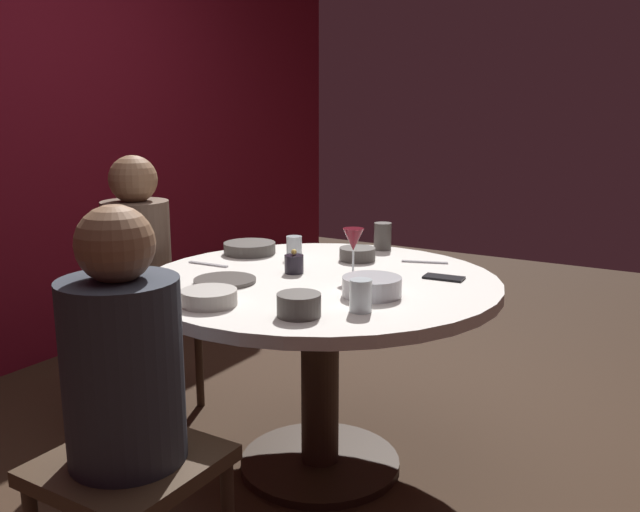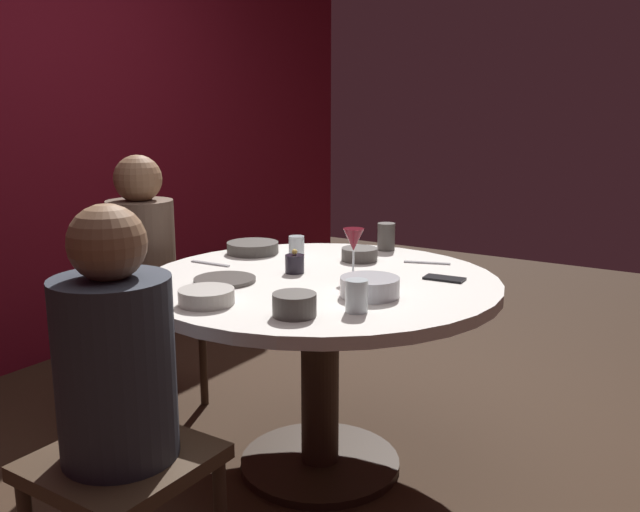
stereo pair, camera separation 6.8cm
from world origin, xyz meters
TOP-DOWN VIEW (x-y plane):
  - ground_plane at (0.00, 0.00)m, footprint 8.00×8.00m
  - dining_table at (0.00, 0.00)m, footprint 1.28×1.28m
  - seated_diner_left at (-0.92, 0.00)m, footprint 0.40×0.40m
  - seated_diner_back at (0.00, 0.91)m, footprint 0.40×0.40m
  - candle_holder at (0.01, 0.12)m, footprint 0.07×0.07m
  - wine_glass at (0.08, -0.09)m, footprint 0.08×0.08m
  - dinner_plate at (-0.23, 0.25)m, footprint 0.22×0.22m
  - cell_phone at (0.22, -0.38)m, footprint 0.08×0.15m
  - bowl_serving_large at (-0.12, -0.26)m, footprint 0.19×0.19m
  - bowl_salad_center at (0.20, 0.47)m, footprint 0.22×0.22m
  - bowl_small_white at (0.32, 0.02)m, footprint 0.14×0.14m
  - bowl_sauce_side at (-0.42, -0.18)m, footprint 0.13×0.13m
  - bowl_rice_portion at (-0.47, 0.12)m, footprint 0.17×0.17m
  - cup_near_candle at (0.56, 0.03)m, footprint 0.07×0.07m
  - cup_by_left_diner at (0.22, 0.25)m, footprint 0.06×0.06m
  - cup_by_right_diner at (-0.28, -0.31)m, footprint 0.07×0.07m
  - fork_near_plate at (-0.05, 0.48)m, footprint 0.03×0.18m
  - knife_near_plate at (0.42, -0.23)m, footprint 0.07×0.18m

SIDE VIEW (x-z plane):
  - ground_plane at x=0.00m, z-range 0.00..0.00m
  - dining_table at x=0.00m, z-range 0.21..0.94m
  - seated_diner_left at x=-0.92m, z-range 0.13..1.24m
  - seated_diner_back at x=0.00m, z-range 0.14..1.28m
  - fork_near_plate at x=-0.05m, z-range 0.74..0.74m
  - knife_near_plate at x=0.42m, z-range 0.74..0.74m
  - cell_phone at x=0.22m, z-range 0.74..0.74m
  - dinner_plate at x=-0.23m, z-range 0.74..0.75m
  - bowl_salad_center at x=0.20m, z-range 0.74..0.78m
  - bowl_rice_portion at x=-0.47m, z-range 0.74..0.78m
  - bowl_small_white at x=0.32m, z-range 0.74..0.79m
  - bowl_serving_large at x=-0.12m, z-range 0.74..0.80m
  - bowl_sauce_side at x=-0.42m, z-range 0.74..0.80m
  - candle_holder at x=0.01m, z-range 0.73..0.81m
  - cup_by_left_diner at x=0.22m, z-range 0.74..0.83m
  - cup_by_right_diner at x=-0.28m, z-range 0.74..0.83m
  - cup_near_candle at x=0.56m, z-range 0.74..0.85m
  - wine_glass at x=0.08m, z-range 0.78..0.95m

